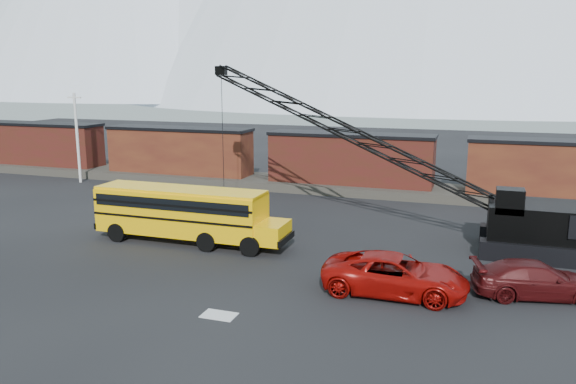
# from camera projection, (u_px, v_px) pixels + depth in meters

# --- Properties ---
(ground) EXTENTS (160.00, 160.00, 0.00)m
(ground) POSITION_uv_depth(u_px,v_px,m) (246.00, 280.00, 26.58)
(ground) COLOR black
(ground) RESTS_ON ground
(gravel_berm) EXTENTS (120.00, 5.00, 0.70)m
(gravel_berm) POSITION_uv_depth(u_px,v_px,m) (350.00, 187.00, 46.88)
(gravel_berm) COLOR #413D35
(gravel_berm) RESTS_ON ground
(boxcar_west_far) EXTENTS (13.70, 3.10, 4.17)m
(boxcar_west_far) POSITION_uv_depth(u_px,v_px,m) (39.00, 144.00, 56.55)
(boxcar_west_far) COLOR #4B1615
(boxcar_west_far) RESTS_ON gravel_berm
(boxcar_west_near) EXTENTS (13.70, 3.10, 4.17)m
(boxcar_west_near) POSITION_uv_depth(u_px,v_px,m) (180.00, 150.00, 51.47)
(boxcar_west_near) COLOR #471A14
(boxcar_west_near) RESTS_ON gravel_berm
(boxcar_mid) EXTENTS (13.70, 3.10, 4.17)m
(boxcar_mid) POSITION_uv_depth(u_px,v_px,m) (350.00, 159.00, 46.38)
(boxcar_mid) COLOR #4B1615
(boxcar_mid) RESTS_ON gravel_berm
(boxcar_east_near) EXTENTS (13.70, 3.10, 4.17)m
(boxcar_east_near) POSITION_uv_depth(u_px,v_px,m) (563.00, 169.00, 41.30)
(boxcar_east_near) COLOR #471A14
(boxcar_east_near) RESTS_ON gravel_berm
(utility_pole) EXTENTS (1.40, 0.24, 8.00)m
(utility_pole) POSITION_uv_depth(u_px,v_px,m) (77.00, 137.00, 50.02)
(utility_pole) COLOR silver
(utility_pole) RESTS_ON ground
(snow_patch) EXTENTS (1.40, 0.90, 0.02)m
(snow_patch) POSITION_uv_depth(u_px,v_px,m) (219.00, 315.00, 22.72)
(snow_patch) COLOR silver
(snow_patch) RESTS_ON ground
(school_bus) EXTENTS (11.65, 2.65, 3.19)m
(school_bus) POSITION_uv_depth(u_px,v_px,m) (186.00, 212.00, 32.25)
(school_bus) COLOR #F6B405
(school_bus) RESTS_ON ground
(red_pickup) EXTENTS (6.41, 3.00, 1.77)m
(red_pickup) POSITION_uv_depth(u_px,v_px,m) (395.00, 275.00, 24.82)
(red_pickup) COLOR #960A07
(red_pickup) RESTS_ON ground
(maroon_suv) EXTENTS (5.81, 3.49, 1.58)m
(maroon_suv) POSITION_uv_depth(u_px,v_px,m) (536.00, 279.00, 24.50)
(maroon_suv) COLOR #3F0B0C
(maroon_suv) RESTS_ON ground
(crawler_crane) EXTENTS (23.03, 5.43, 10.33)m
(crawler_crane) POSITION_uv_depth(u_px,v_px,m) (359.00, 138.00, 33.90)
(crawler_crane) COLOR black
(crawler_crane) RESTS_ON ground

